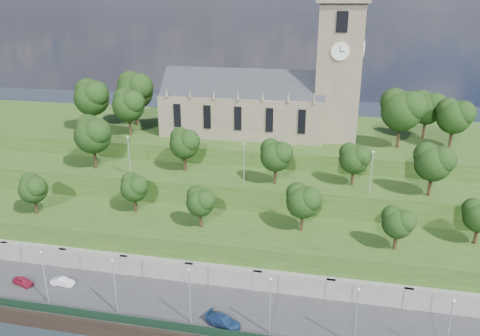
% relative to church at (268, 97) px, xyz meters
% --- Properties ---
extents(promenade, '(160.00, 12.00, 2.00)m').
position_rel_church_xyz_m(promenade, '(-0.79, -39.98, -21.52)').
color(promenade, '#2D2D30').
rests_on(promenade, ground).
extents(fence, '(160.00, 0.10, 1.20)m').
position_rel_church_xyz_m(fence, '(-0.79, -45.38, -19.92)').
color(fence, black).
rests_on(fence, promenade).
extents(retaining_wall, '(160.00, 2.10, 5.00)m').
position_rel_church_xyz_m(retaining_wall, '(-0.79, -34.01, -20.02)').
color(retaining_wall, slate).
rests_on(retaining_wall, ground).
extents(embankment_lower, '(160.00, 12.00, 8.00)m').
position_rel_church_xyz_m(embankment_lower, '(-0.79, -27.98, -18.52)').
color(embankment_lower, '#274416').
rests_on(embankment_lower, ground).
extents(embankment_upper, '(160.00, 10.00, 12.00)m').
position_rel_church_xyz_m(embankment_upper, '(-0.79, -16.98, -16.52)').
color(embankment_upper, '#274416').
rests_on(embankment_upper, ground).
extents(hilltop, '(160.00, 32.00, 15.00)m').
position_rel_church_xyz_m(hilltop, '(-0.79, 4.02, -15.02)').
color(hilltop, '#274416').
rests_on(hilltop, ground).
extents(church, '(38.60, 12.35, 27.60)m').
position_rel_church_xyz_m(church, '(0.00, 0.00, 0.00)').
color(church, brown).
rests_on(church, hilltop).
extents(trees_lower, '(71.37, 8.47, 7.32)m').
position_rel_church_xyz_m(trees_lower, '(1.46, -27.88, -9.98)').
color(trees_lower, black).
rests_on(trees_lower, embankment_lower).
extents(trees_upper, '(63.06, 8.36, 9.58)m').
position_rel_church_xyz_m(trees_upper, '(-2.60, -17.88, -4.86)').
color(trees_upper, black).
rests_on(trees_upper, embankment_upper).
extents(trees_hilltop, '(77.03, 16.23, 11.44)m').
position_rel_church_xyz_m(trees_hilltop, '(-4.46, -1.57, -0.50)').
color(trees_hilltop, black).
rests_on(trees_hilltop, hilltop).
extents(lamp_posts_promenade, '(60.36, 0.36, 7.85)m').
position_rel_church_xyz_m(lamp_posts_promenade, '(-2.79, -43.48, -15.99)').
color(lamp_posts_promenade, '#B2B2B7').
rests_on(lamp_posts_promenade, promenade).
extents(lamp_posts_upper, '(40.36, 0.36, 6.94)m').
position_rel_church_xyz_m(lamp_posts_upper, '(-0.79, -19.98, -6.46)').
color(lamp_posts_upper, '#B2B2B7').
rests_on(lamp_posts_upper, embankment_upper).
extents(car_left, '(3.56, 2.20, 1.13)m').
position_rel_church_xyz_m(car_left, '(-28.75, -40.46, -19.96)').
color(car_left, maroon).
rests_on(car_left, promenade).
extents(car_middle, '(3.50, 1.34, 1.14)m').
position_rel_church_xyz_m(car_middle, '(-23.20, -39.36, -19.95)').
color(car_middle, silver).
rests_on(car_middle, promenade).
extents(car_right, '(5.10, 3.47, 1.37)m').
position_rel_church_xyz_m(car_right, '(1.35, -43.20, -19.84)').
color(car_right, navy).
rests_on(car_right, promenade).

